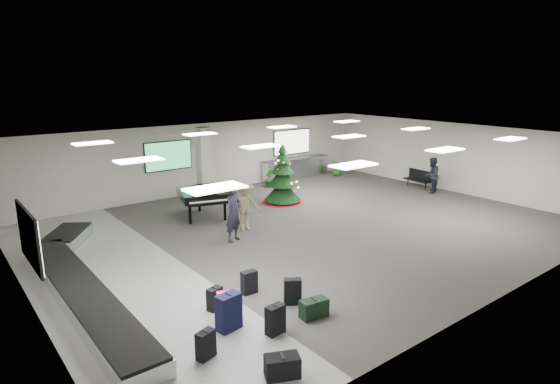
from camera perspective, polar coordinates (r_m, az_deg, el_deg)
ground at (r=16.85m, az=3.31°, el=-4.41°), size 18.00×18.00×0.00m
room_envelope at (r=16.52m, az=0.89°, el=3.60°), size 18.02×14.02×3.21m
baggage_carousel at (r=13.24m, az=-23.31°, el=-9.93°), size 2.28×9.71×0.43m
service_counter at (r=24.75m, az=1.90°, el=2.94°), size 4.05×0.65×1.08m
suitcase_0 at (r=10.23m, az=-0.58°, el=-15.30°), size 0.43×0.27×0.66m
suitcase_1 at (r=11.42m, az=1.55°, el=-12.02°), size 0.46×0.40×0.66m
pink_suitcase at (r=10.74m, az=-6.41°, el=-13.73°), size 0.51×0.39×0.72m
suitcase_3 at (r=11.95m, az=-3.78°, el=-10.92°), size 0.40×0.23×0.61m
navy_suitcase at (r=10.40m, az=-6.28°, el=-14.34°), size 0.57×0.38×0.84m
suitcase_5 at (r=9.59m, az=-9.04°, el=-17.91°), size 0.43×0.31×0.59m
green_duffel at (r=10.93m, az=4.16°, el=-13.95°), size 0.67×0.40×0.44m
suitcase_8 at (r=11.28m, az=-7.96°, el=-12.76°), size 0.42×0.32×0.56m
black_duffel at (r=9.05m, az=0.28°, el=-20.49°), size 0.72×0.58×0.44m
christmas_tree at (r=19.96m, az=0.31°, el=1.31°), size 1.88×1.88×2.68m
grand_piano at (r=18.12m, az=-9.34°, el=-0.33°), size 2.21×2.55×1.24m
bench at (r=23.64m, az=16.50°, el=1.69°), size 0.59×1.41×0.87m
traveler_a at (r=15.36m, az=-5.68°, el=-2.56°), size 0.82×0.69×1.91m
traveler_b at (r=16.42m, az=-4.28°, el=-1.65°), size 1.24×0.83×1.79m
traveler_bench at (r=22.69m, az=18.01°, el=1.95°), size 0.99×0.90×1.67m
potted_plant_left at (r=22.79m, az=-1.42°, el=1.65°), size 0.57×0.60×0.85m
potted_plant_right at (r=25.53m, az=6.96°, el=2.84°), size 0.56×0.56×0.79m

